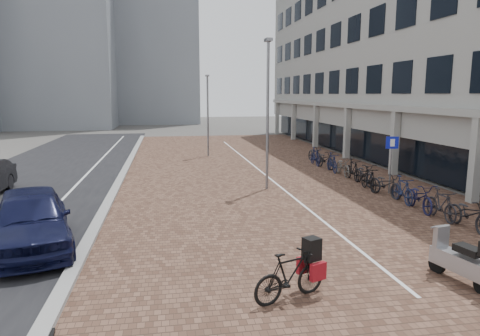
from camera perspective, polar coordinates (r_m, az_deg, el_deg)
name	(u,v)px	position (r m, az deg, el deg)	size (l,w,h in m)	color
ground	(278,254)	(11.73, 5.08, -11.19)	(140.00, 140.00, 0.00)	#474442
plaza_brick	(258,172)	(23.48, 2.32, -0.53)	(14.50, 42.00, 0.04)	brown
street_asphalt	(42,179)	(23.77, -24.58, -1.30)	(8.00, 50.00, 0.03)	black
curb	(122,175)	(23.07, -15.20, -0.90)	(0.35, 42.00, 0.14)	gray
lane_line	(84,177)	(23.34, -19.84, -1.14)	(0.12, 44.00, 0.00)	white
parking_line	(261,171)	(23.51, 2.80, -0.46)	(0.10, 30.00, 0.00)	white
office_building	(413,27)	(31.23, 21.76, 16.89)	(8.40, 40.00, 15.00)	gray
bg_towers	(69,15)	(61.41, -21.55, 18.22)	(33.00, 23.00, 32.00)	gray
car_navy	(31,219)	(13.12, -25.80, -6.09)	(1.95, 4.85, 1.65)	black
hero_bike	(290,275)	(9.13, 6.61, -13.77)	(1.81, 1.09, 1.24)	black
scooter_front	(461,258)	(10.91, 27.11, -10.54)	(0.55, 1.74, 1.20)	#96959A
parking_sign	(391,156)	(19.15, 19.26, 1.54)	(0.50, 0.16, 2.44)	slate
lamp_near	(268,117)	(18.83, 3.64, 6.73)	(0.12, 0.12, 6.41)	slate
lamp_far	(208,117)	(29.23, -4.25, 6.75)	(0.12, 0.12, 5.37)	gray
bike_row	(363,174)	(20.87, 15.83, -0.76)	(1.20, 15.79, 1.05)	black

